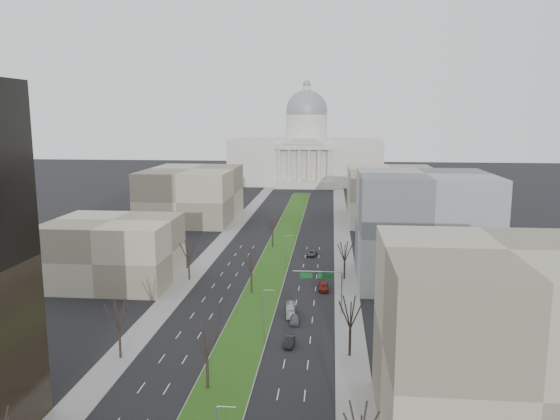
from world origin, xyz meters
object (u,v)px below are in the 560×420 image
Objects in this scene: car_black at (290,342)px; box_van at (290,310)px; car_red at (323,287)px; car_grey_near at (295,319)px; car_grey_far at (312,253)px.

box_van reaches higher than car_black.
car_black is 0.81× the size of car_red.
car_grey_far is (1.30, 47.52, -0.04)m from car_grey_near.
box_van is at bearing -85.41° from car_grey_far.
box_van is at bearing -114.34° from car_red.
car_red is 1.07× the size of car_grey_far.
car_grey_far is at bearing 86.71° from car_grey_near.
car_black reaches higher than car_grey_far.
car_black is 13.83m from box_van.
car_grey_far is at bearing 91.18° from car_black.
car_black is at bearing -83.74° from car_grey_far.
car_grey_near is 0.81× the size of car_red.
car_red is 16.04m from box_van.
car_grey_far is at bearing 82.28° from box_van.
box_van is at bearing 96.46° from car_black.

